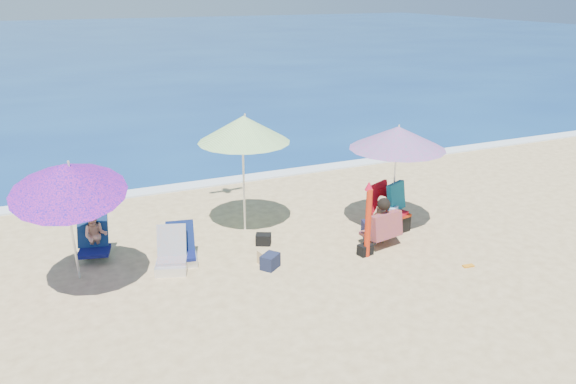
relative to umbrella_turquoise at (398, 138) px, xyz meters
name	(u,v)px	position (x,y,z in m)	size (l,w,h in m)	color
ground	(327,268)	(-1.99, -1.02, -1.86)	(120.00, 120.00, 0.00)	#D8BC84
sea	(84,44)	(-1.99, 43.98, -1.91)	(120.00, 80.00, 0.12)	navy
foam	(233,180)	(-1.99, 4.08, -1.84)	(120.00, 0.50, 0.04)	white
umbrella_turquoise	(398,138)	(0.00, 0.00, 0.00)	(1.88, 1.88, 2.11)	white
umbrella_striped	(244,129)	(-2.70, 1.11, 0.18)	(1.98, 1.98, 2.33)	white
umbrella_blue	(67,178)	(-5.93, -0.24, 0.06)	(1.90, 1.96, 2.34)	silver
furled_umbrella	(368,216)	(-1.14, -0.90, -1.08)	(0.16, 0.17, 1.41)	red
chair_navy	(182,253)	(-4.22, 0.18, -1.67)	(0.60, 0.71, 0.69)	#0D154C
chair_rainbow	(172,259)	(-4.44, 0.01, -1.67)	(0.69, 0.79, 0.71)	#D75F4C
camp_chair_left	(394,218)	(-0.03, -0.11, -1.61)	(0.58, 0.58, 0.84)	#A2290B
camp_chair_right	(388,213)	(-0.17, -0.08, -1.49)	(0.76, 0.81, 1.01)	red
person_center	(382,222)	(-0.65, -0.61, -1.39)	(0.69, 0.68, 0.97)	tan
person_left	(95,236)	(-5.57, 0.96, -1.42)	(0.63, 0.75, 0.96)	tan
bag_navy_a	(270,261)	(-2.89, -0.63, -1.73)	(0.40, 0.38, 0.25)	#181E36
bag_black_a	(263,239)	(-2.65, 0.30, -1.75)	(0.34, 0.31, 0.21)	black
bag_tan	(267,257)	(-2.88, -0.43, -1.74)	(0.31, 0.25, 0.24)	tan
bag_navy_b	(374,229)	(-0.58, -0.25, -1.70)	(0.49, 0.42, 0.32)	#191937
bag_black_b	(365,250)	(-1.13, -0.85, -1.76)	(0.29, 0.23, 0.20)	black
orange_item	(468,266)	(0.26, -1.97, -1.84)	(0.20, 0.11, 0.03)	orange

